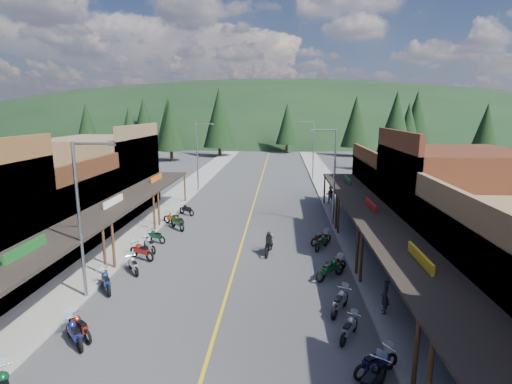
% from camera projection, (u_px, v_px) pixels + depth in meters
% --- Properties ---
extents(ground, '(220.00, 220.00, 0.00)m').
position_uv_depth(ground, '(237.00, 259.00, 25.82)').
color(ground, '#38383A').
rests_on(ground, ground).
extents(centerline, '(0.15, 90.00, 0.01)m').
position_uv_depth(centerline, '(256.00, 195.00, 45.37)').
color(centerline, gold).
rests_on(centerline, ground).
extents(sidewalk_west, '(3.40, 94.00, 0.15)m').
position_uv_depth(sidewalk_west, '(181.00, 193.00, 45.90)').
color(sidewalk_west, gray).
rests_on(sidewalk_west, ground).
extents(sidewalk_east, '(3.40, 94.00, 0.15)m').
position_uv_depth(sidewalk_east, '(334.00, 195.00, 44.82)').
color(sidewalk_east, gray).
rests_on(sidewalk_east, ground).
extents(shop_west_2, '(10.90, 9.00, 6.20)m').
position_uv_depth(shop_west_2, '(44.00, 211.00, 27.82)').
color(shop_west_2, '#3F2111').
rests_on(shop_west_2, ground).
extents(shop_west_3, '(10.90, 10.20, 8.20)m').
position_uv_depth(shop_west_3, '(103.00, 175.00, 37.01)').
color(shop_west_3, brown).
rests_on(shop_west_3, ground).
extents(shop_east_2, '(10.90, 9.00, 8.20)m').
position_uv_depth(shop_east_2, '(450.00, 203.00, 25.92)').
color(shop_east_2, '#562B19').
rests_on(shop_east_2, ground).
extents(shop_east_3, '(10.90, 10.20, 6.20)m').
position_uv_depth(shop_east_3, '(404.00, 189.00, 35.51)').
color(shop_east_3, '#4C2D16').
rests_on(shop_east_3, ground).
extents(streetlight_0, '(2.16, 0.18, 8.00)m').
position_uv_depth(streetlight_0, '(82.00, 214.00, 19.49)').
color(streetlight_0, gray).
rests_on(streetlight_0, ground).
extents(streetlight_1, '(2.16, 0.18, 8.00)m').
position_uv_depth(streetlight_1, '(199.00, 153.00, 46.86)').
color(streetlight_1, gray).
rests_on(streetlight_1, ground).
extents(streetlight_2, '(2.16, 0.18, 8.00)m').
position_uv_depth(streetlight_2, '(333.00, 173.00, 32.32)').
color(streetlight_2, gray).
rests_on(streetlight_2, ground).
extents(streetlight_3, '(2.16, 0.18, 8.00)m').
position_uv_depth(streetlight_3, '(312.00, 148.00, 53.82)').
color(streetlight_3, gray).
rests_on(streetlight_3, ground).
extents(ridge_hill, '(310.00, 140.00, 60.00)m').
position_uv_depth(ridge_hill, '(274.00, 135.00, 157.80)').
color(ridge_hill, black).
rests_on(ridge_hill, ground).
extents(pine_0, '(5.04, 5.04, 11.00)m').
position_uv_depth(pine_0, '(87.00, 124.00, 87.60)').
color(pine_0, black).
rests_on(pine_0, ground).
extents(pine_1, '(5.88, 5.88, 12.50)m').
position_uv_depth(pine_1, '(168.00, 120.00, 94.28)').
color(pine_1, black).
rests_on(pine_1, ground).
extents(pine_2, '(6.72, 6.72, 14.00)m').
position_uv_depth(pine_2, '(219.00, 118.00, 81.54)').
color(pine_2, black).
rests_on(pine_2, ground).
extents(pine_3, '(5.04, 5.04, 11.00)m').
position_uv_depth(pine_3, '(287.00, 124.00, 88.80)').
color(pine_3, black).
rests_on(pine_3, ground).
extents(pine_4, '(5.88, 5.88, 12.50)m').
position_uv_depth(pine_4, '(356.00, 121.00, 81.91)').
color(pine_4, black).
rests_on(pine_4, ground).
extents(pine_5, '(6.72, 6.72, 14.00)m').
position_uv_depth(pine_5, '(416.00, 117.00, 92.50)').
color(pine_5, black).
rests_on(pine_5, ground).
extents(pine_6, '(5.04, 5.04, 11.00)m').
position_uv_depth(pine_6, '(486.00, 125.00, 84.25)').
color(pine_6, black).
rests_on(pine_6, ground).
extents(pine_7, '(5.88, 5.88, 12.50)m').
position_uv_depth(pine_7, '(144.00, 119.00, 100.64)').
color(pine_7, black).
rests_on(pine_7, ground).
extents(pine_8, '(4.48, 4.48, 10.00)m').
position_uv_depth(pine_8, '(130.00, 132.00, 65.08)').
color(pine_8, black).
rests_on(pine_8, ground).
extents(pine_9, '(4.93, 4.93, 10.80)m').
position_uv_depth(pine_9, '(408.00, 129.00, 67.05)').
color(pine_9, black).
rests_on(pine_9, ground).
extents(pine_10, '(5.38, 5.38, 11.60)m').
position_uv_depth(pine_10, '(170.00, 125.00, 74.45)').
color(pine_10, black).
rests_on(pine_10, ground).
extents(pine_11, '(5.82, 5.82, 12.40)m').
position_uv_depth(pine_11, '(396.00, 125.00, 60.29)').
color(pine_11, black).
rests_on(pine_11, ground).
extents(bike_west_3, '(1.84, 1.89, 1.13)m').
position_uv_depth(bike_west_3, '(74.00, 332.00, 16.26)').
color(bike_west_3, navy).
rests_on(bike_west_3, ground).
extents(bike_west_4, '(1.94, 1.76, 1.13)m').
position_uv_depth(bike_west_4, '(79.00, 325.00, 16.77)').
color(bike_west_4, maroon).
rests_on(bike_west_4, ground).
extents(bike_west_5, '(1.74, 2.15, 1.20)m').
position_uv_depth(bike_west_5, '(106.00, 281.00, 21.10)').
color(bike_west_5, navy).
rests_on(bike_west_5, ground).
extents(bike_west_6, '(1.62, 1.92, 1.09)m').
position_uv_depth(bike_west_6, '(133.00, 264.00, 23.51)').
color(bike_west_6, '#ADAEB3').
rests_on(bike_west_6, ground).
extents(bike_west_7, '(2.22, 1.72, 1.23)m').
position_uv_depth(bike_west_7, '(141.00, 250.00, 25.62)').
color(bike_west_7, maroon).
rests_on(bike_west_7, ground).
extents(bike_west_8, '(1.70, 1.87, 1.09)m').
position_uv_depth(bike_west_8, '(149.00, 244.00, 27.07)').
color(bike_west_8, '#A3A3A8').
rests_on(bike_west_8, ground).
extents(bike_west_9, '(1.93, 1.45, 1.06)m').
position_uv_depth(bike_west_9, '(156.00, 235.00, 28.94)').
color(bike_west_9, '#0B3921').
rests_on(bike_west_9, ground).
extents(bike_west_10, '(2.01, 2.20, 1.28)m').
position_uv_depth(bike_west_10, '(177.00, 222.00, 32.10)').
color(bike_west_10, '#0C3E15').
rests_on(bike_west_10, ground).
extents(bike_west_11, '(2.23, 1.61, 1.22)m').
position_uv_depth(bike_west_11, '(174.00, 218.00, 33.44)').
color(bike_west_11, '#C44D0E').
rests_on(bike_west_11, ground).
extents(bike_west_12, '(1.93, 1.71, 1.11)m').
position_uv_depth(bike_west_12, '(187.00, 209.00, 36.53)').
color(bike_west_12, black).
rests_on(bike_west_12, ground).
extents(bike_east_2, '(1.99, 2.36, 1.34)m').
position_uv_depth(bike_east_2, '(372.00, 380.00, 13.22)').
color(bike_east_2, black).
rests_on(bike_east_2, ground).
extents(bike_east_3, '(2.04, 1.58, 1.13)m').
position_uv_depth(bike_east_3, '(376.00, 361.00, 14.39)').
color(bike_east_3, navy).
rests_on(bike_east_3, ground).
extents(bike_east_4, '(1.46, 1.94, 1.07)m').
position_uv_depth(bike_east_4, '(349.00, 327.00, 16.68)').
color(bike_east_4, '#A2A2A7').
rests_on(bike_east_4, ground).
extents(bike_east_5, '(1.60, 2.23, 1.22)m').
position_uv_depth(bike_east_5, '(340.00, 301.00, 18.85)').
color(bike_east_5, gray).
rests_on(bike_east_5, ground).
extents(bike_east_6, '(2.19, 2.12, 1.31)m').
position_uv_depth(bike_east_6, '(330.00, 268.00, 22.66)').
color(bike_east_6, '#0D441D').
rests_on(bike_east_6, ground).
extents(bike_east_7, '(1.94, 1.63, 1.10)m').
position_uv_depth(bike_east_7, '(333.00, 264.00, 23.51)').
color(bike_east_7, maroon).
rests_on(bike_east_7, ground).
extents(bike_east_8, '(1.57, 2.11, 1.16)m').
position_uv_depth(bike_east_8, '(322.00, 241.00, 27.47)').
color(bike_east_8, '#0D431C').
rests_on(bike_east_8, ground).
extents(bike_east_9, '(1.91, 1.78, 1.12)m').
position_uv_depth(bike_east_9, '(321.00, 237.00, 28.48)').
color(bike_east_9, maroon).
rests_on(bike_east_9, ground).
extents(rider_on_bike, '(1.04, 2.25, 1.65)m').
position_uv_depth(rider_on_bike, '(269.00, 245.00, 26.53)').
color(rider_on_bike, black).
rests_on(rider_on_bike, ground).
extents(pedestrian_east_a, '(0.45, 0.62, 1.60)m').
position_uv_depth(pedestrian_east_a, '(385.00, 297.00, 18.50)').
color(pedestrian_east_a, '#251D2C').
rests_on(pedestrian_east_a, sidewalk_east).
extents(pedestrian_east_b, '(0.89, 0.53, 1.79)m').
position_uv_depth(pedestrian_east_b, '(330.00, 195.00, 40.51)').
color(pedestrian_east_b, brown).
rests_on(pedestrian_east_b, sidewalk_east).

